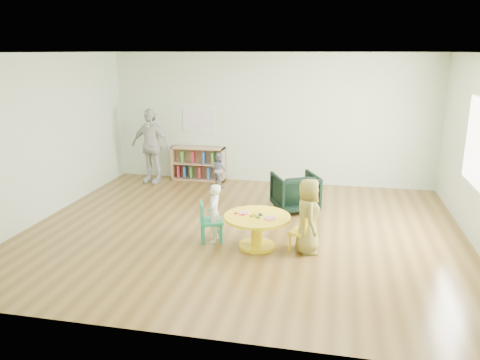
{
  "coord_description": "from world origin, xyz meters",
  "views": [
    {
      "loc": [
        1.41,
        -6.99,
        2.83
      ],
      "look_at": [
        0.01,
        -0.3,
        0.93
      ],
      "focal_mm": 35.0,
      "sensor_mm": 36.0,
      "label": 1
    }
  ],
  "objects_px": {
    "armchair": "(295,192)",
    "kid_chair_right": "(304,232)",
    "bookshelf": "(198,164)",
    "kid_chair_left": "(208,220)",
    "adult_caretaker": "(151,146)",
    "toddler": "(219,170)",
    "activity_table": "(257,226)",
    "child_right": "(308,216)",
    "child_left": "(214,213)"
  },
  "relations": [
    {
      "from": "toddler",
      "to": "activity_table",
      "type": "bearing_deg",
      "value": 151.52
    },
    {
      "from": "armchair",
      "to": "kid_chair_right",
      "type": "bearing_deg",
      "value": 74.41
    },
    {
      "from": "child_left",
      "to": "child_right",
      "type": "distance_m",
      "value": 1.43
    },
    {
      "from": "bookshelf",
      "to": "adult_caretaker",
      "type": "bearing_deg",
      "value": -156.17
    },
    {
      "from": "adult_caretaker",
      "to": "toddler",
      "type": "bearing_deg",
      "value": 10.15
    },
    {
      "from": "activity_table",
      "to": "child_left",
      "type": "height_order",
      "value": "child_left"
    },
    {
      "from": "bookshelf",
      "to": "toddler",
      "type": "bearing_deg",
      "value": -35.18
    },
    {
      "from": "bookshelf",
      "to": "toddler",
      "type": "xyz_separation_m",
      "value": [
        0.6,
        -0.42,
        -0.0
      ]
    },
    {
      "from": "bookshelf",
      "to": "armchair",
      "type": "bearing_deg",
      "value": -35.73
    },
    {
      "from": "child_left",
      "to": "armchair",
      "type": "bearing_deg",
      "value": 143.38
    },
    {
      "from": "child_left",
      "to": "adult_caretaker",
      "type": "height_order",
      "value": "adult_caretaker"
    },
    {
      "from": "activity_table",
      "to": "kid_chair_left",
      "type": "relative_size",
      "value": 1.57
    },
    {
      "from": "activity_table",
      "to": "bookshelf",
      "type": "distance_m",
      "value": 3.98
    },
    {
      "from": "kid_chair_left",
      "to": "activity_table",
      "type": "bearing_deg",
      "value": 63.74
    },
    {
      "from": "bookshelf",
      "to": "adult_caretaker",
      "type": "distance_m",
      "value": 1.12
    },
    {
      "from": "activity_table",
      "to": "armchair",
      "type": "distance_m",
      "value": 1.83
    },
    {
      "from": "toddler",
      "to": "kid_chair_left",
      "type": "bearing_deg",
      "value": 138.72
    },
    {
      "from": "activity_table",
      "to": "armchair",
      "type": "xyz_separation_m",
      "value": [
        0.39,
        1.79,
        0.01
      ]
    },
    {
      "from": "kid_chair_right",
      "to": "child_right",
      "type": "height_order",
      "value": "child_right"
    },
    {
      "from": "child_right",
      "to": "activity_table",
      "type": "bearing_deg",
      "value": 76.22
    },
    {
      "from": "child_right",
      "to": "bookshelf",
      "type": "bearing_deg",
      "value": 25.97
    },
    {
      "from": "child_left",
      "to": "adult_caretaker",
      "type": "bearing_deg",
      "value": -147.92
    },
    {
      "from": "kid_chair_right",
      "to": "kid_chair_left",
      "type": "bearing_deg",
      "value": 108.76
    },
    {
      "from": "kid_chair_right",
      "to": "armchair",
      "type": "distance_m",
      "value": 1.82
    },
    {
      "from": "toddler",
      "to": "adult_caretaker",
      "type": "xyz_separation_m",
      "value": [
        -1.54,
        0.01,
        0.45
      ]
    },
    {
      "from": "kid_chair_right",
      "to": "bookshelf",
      "type": "relative_size",
      "value": 0.47
    },
    {
      "from": "bookshelf",
      "to": "child_left",
      "type": "height_order",
      "value": "child_left"
    },
    {
      "from": "kid_chair_left",
      "to": "armchair",
      "type": "xyz_separation_m",
      "value": [
        1.16,
        1.72,
        0.01
      ]
    },
    {
      "from": "child_left",
      "to": "toddler",
      "type": "xyz_separation_m",
      "value": [
        -0.67,
        2.97,
        -0.09
      ]
    },
    {
      "from": "bookshelf",
      "to": "adult_caretaker",
      "type": "height_order",
      "value": "adult_caretaker"
    },
    {
      "from": "child_left",
      "to": "child_right",
      "type": "height_order",
      "value": "child_right"
    },
    {
      "from": "child_right",
      "to": "armchair",
      "type": "bearing_deg",
      "value": -0.71
    },
    {
      "from": "armchair",
      "to": "toddler",
      "type": "relative_size",
      "value": 1.04
    },
    {
      "from": "child_left",
      "to": "bookshelf",
      "type": "bearing_deg",
      "value": -163.94
    },
    {
      "from": "child_left",
      "to": "adult_caretaker",
      "type": "relative_size",
      "value": 0.55
    },
    {
      "from": "kid_chair_right",
      "to": "armchair",
      "type": "xyz_separation_m",
      "value": [
        -0.3,
        1.79,
        0.04
      ]
    },
    {
      "from": "activity_table",
      "to": "child_right",
      "type": "xyz_separation_m",
      "value": [
        0.74,
        -0.03,
        0.21
      ]
    },
    {
      "from": "kid_chair_left",
      "to": "adult_caretaker",
      "type": "relative_size",
      "value": 0.38
    },
    {
      "from": "kid_chair_left",
      "to": "bookshelf",
      "type": "relative_size",
      "value": 0.52
    },
    {
      "from": "kid_chair_right",
      "to": "bookshelf",
      "type": "xyz_separation_m",
      "value": [
        -2.64,
        3.48,
        0.06
      ]
    },
    {
      "from": "armchair",
      "to": "toddler",
      "type": "height_order",
      "value": "toddler"
    },
    {
      "from": "activity_table",
      "to": "kid_chair_right",
      "type": "distance_m",
      "value": 0.69
    },
    {
      "from": "child_right",
      "to": "adult_caretaker",
      "type": "xyz_separation_m",
      "value": [
        -3.63,
        3.09,
        0.27
      ]
    },
    {
      "from": "activity_table",
      "to": "adult_caretaker",
      "type": "xyz_separation_m",
      "value": [
        -2.89,
        3.06,
        0.48
      ]
    },
    {
      "from": "kid_chair_left",
      "to": "child_right",
      "type": "bearing_deg",
      "value": 65.22
    },
    {
      "from": "activity_table",
      "to": "child_right",
      "type": "bearing_deg",
      "value": -2.2
    },
    {
      "from": "kid_chair_left",
      "to": "toddler",
      "type": "bearing_deg",
      "value": 170.01
    },
    {
      "from": "armchair",
      "to": "child_right",
      "type": "bearing_deg",
      "value": 75.89
    },
    {
      "from": "armchair",
      "to": "child_right",
      "type": "distance_m",
      "value": 1.86
    },
    {
      "from": "child_left",
      "to": "toddler",
      "type": "bearing_deg",
      "value": -171.75
    }
  ]
}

